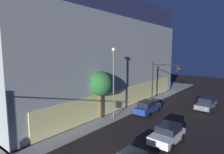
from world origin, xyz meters
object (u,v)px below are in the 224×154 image
Objects in this scene: street_lamp_sidewalk at (114,75)px; car_white at (167,134)px; sidewalk_tree at (100,84)px; car_blue at (147,107)px; traffic_light_far_corner at (161,75)px; car_grey at (206,103)px; modern_building at (70,53)px.

car_white is at bearing -102.45° from street_lamp_sidewalk.
street_lamp_sidewalk is 1.48× the size of sidewalk_tree.
sidewalk_tree is at bearing 148.17° from car_blue.
street_lamp_sidewalk is (-10.57, 1.38, 0.95)m from traffic_light_far_corner.
sidewalk_tree reaches higher than car_blue.
car_grey is at bearing -34.00° from street_lamp_sidewalk.
modern_building is 3.94× the size of street_lamp_sidewalk.
sidewalk_tree is (-11.45, 2.74, -0.13)m from traffic_light_far_corner.
car_white is 0.86× the size of car_blue.
street_lamp_sidewalk reaches higher than traffic_light_far_corner.
modern_building reaches higher than car_grey.
street_lamp_sidewalk is at bearing 77.55° from car_white.
traffic_light_far_corner reaches higher than car_grey.
street_lamp_sidewalk reaches higher than car_blue.
street_lamp_sidewalk is 1.83× the size of car_blue.
car_grey is (12.65, -9.30, -3.56)m from sidewalk_tree.
modern_building is at bearing 88.35° from car_blue.
traffic_light_far_corner is 1.37× the size of car_grey.
traffic_light_far_corner is 11.77m from sidewalk_tree.
car_white is (-12.26, -6.25, -3.71)m from traffic_light_far_corner.
sidewalk_tree is at bearing -114.54° from modern_building.
car_white is 0.84× the size of car_grey.
car_white is at bearing 178.69° from car_grey.
car_white is at bearing -139.33° from car_blue.
traffic_light_far_corner is 1.41× the size of car_blue.
street_lamp_sidewalk is 9.10m from car_white.
modern_building is 17.32m from traffic_light_far_corner.
modern_building is 8.40× the size of car_white.
car_grey is (6.56, -22.64, -7.25)m from modern_building.
car_blue is 0.97× the size of car_grey.
sidewalk_tree is at bearing 143.68° from car_grey.
street_lamp_sidewalk is 14.94m from car_grey.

